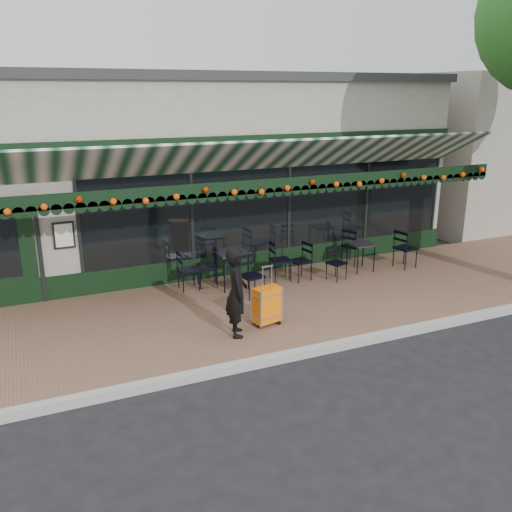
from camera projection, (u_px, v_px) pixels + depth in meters
name	position (u px, v px, depth m)	size (l,w,h in m)	color
ground	(320.00, 351.00, 9.31)	(80.00, 80.00, 0.00)	black
sidewalk	(270.00, 306.00, 11.04)	(18.00, 4.00, 0.15)	brown
curb	(322.00, 349.00, 9.22)	(18.00, 0.16, 0.15)	#9E9E99
restaurant_building	(184.00, 164.00, 15.51)	(12.00, 9.60, 4.50)	gray
woman	(236.00, 292.00, 9.37)	(0.58, 0.38, 1.60)	black
suitcase	(267.00, 305.00, 9.91)	(0.54, 0.38, 1.13)	orange
cafe_table_a	(361.00, 246.00, 12.84)	(0.55, 0.55, 0.68)	black
cafe_table_b	(232.00, 255.00, 11.72)	(0.66, 0.66, 0.81)	black
chair_a_left	(300.00, 262.00, 12.26)	(0.43, 0.43, 0.87)	black
chair_a_right	(353.00, 246.00, 13.39)	(0.46, 0.46, 0.92)	black
chair_a_front	(337.00, 263.00, 12.28)	(0.39, 0.39, 0.78)	black
chair_a_extra	(406.00, 248.00, 13.14)	(0.47, 0.47, 0.94)	black
chair_b_left	(207.00, 267.00, 11.87)	(0.45, 0.45, 0.89)	black
chair_b_right	(281.00, 261.00, 12.25)	(0.45, 0.45, 0.91)	black
chair_b_front	(252.00, 276.00, 11.24)	(0.44, 0.44, 0.89)	black
chair_solo	(188.00, 270.00, 11.66)	(0.44, 0.44, 0.87)	black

